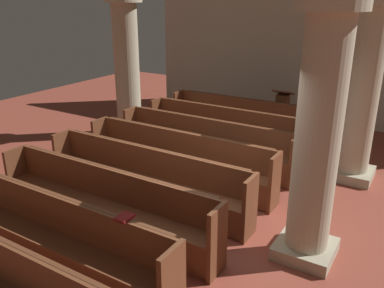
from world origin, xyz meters
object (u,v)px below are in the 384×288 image
(pew_row_1, at_px, (226,129))
(pillar_aisle_side, at_px, (363,85))
(pew_row_5, at_px, (104,201))
(pew_row_6, at_px, (49,232))
(hymn_book, at_px, (125,217))
(pew_row_3, at_px, (178,157))
(pew_row_4, at_px, (145,176))
(pillar_aisle_rear, at_px, (319,129))
(pew_row_0, at_px, (245,118))
(pillar_far_side, at_px, (127,62))
(lectern, at_px, (282,114))
(pew_row_2, at_px, (204,142))

(pew_row_1, xyz_separation_m, pillar_aisle_side, (2.69, -0.04, 1.28))
(pew_row_5, bearing_deg, pillar_aisle_side, 55.18)
(pew_row_6, relative_size, hymn_book, 18.33)
(pew_row_5, height_order, pillar_aisle_side, pillar_aisle_side)
(pew_row_3, relative_size, pew_row_4, 1.00)
(pew_row_4, distance_m, pillar_aisle_rear, 2.98)
(pew_row_0, bearing_deg, pillar_aisle_rear, -55.55)
(pew_row_6, bearing_deg, pillar_aisle_side, 60.95)
(pew_row_3, distance_m, pillar_far_side, 3.44)
(hymn_book, bearing_deg, lectern, 94.51)
(pew_row_2, distance_m, pew_row_6, 3.90)
(pillar_aisle_rear, bearing_deg, pew_row_5, -160.36)
(pew_row_6, relative_size, pillar_aisle_rear, 1.11)
(lectern, bearing_deg, pew_row_1, -105.88)
(pew_row_3, bearing_deg, pew_row_4, -90.00)
(pew_row_5, height_order, pew_row_6, same)
(pew_row_3, height_order, pew_row_6, same)
(pew_row_2, distance_m, lectern, 3.02)
(pew_row_5, xyz_separation_m, pillar_aisle_side, (2.69, 3.86, 1.28))
(pew_row_4, xyz_separation_m, pillar_aisle_side, (2.69, 2.89, 1.28))
(pew_row_0, bearing_deg, pillar_aisle_side, -20.65)
(pew_row_0, distance_m, lectern, 1.17)
(pew_row_1, height_order, pillar_aisle_rear, pillar_aisle_rear)
(pew_row_2, distance_m, hymn_book, 3.90)
(lectern, bearing_deg, pew_row_5, -95.49)
(pew_row_1, bearing_deg, lectern, 74.12)
(pew_row_2, xyz_separation_m, pillar_aisle_rear, (2.69, -1.97, 1.28))
(pillar_aisle_rear, bearing_deg, pew_row_6, -144.26)
(pillar_aisle_rear, bearing_deg, hymn_book, -132.29)
(pew_row_4, xyz_separation_m, pew_row_5, (0.00, -0.97, 0.00))
(pillar_far_side, relative_size, lectern, 3.17)
(pew_row_2, xyz_separation_m, pew_row_3, (0.00, -0.97, 0.00))
(pillar_aisle_side, relative_size, pillar_far_side, 1.00)
(pew_row_2, relative_size, pew_row_5, 1.00)
(pillar_aisle_rear, xyz_separation_m, lectern, (-2.12, 4.93, -1.33))
(pew_row_2, distance_m, pillar_far_side, 3.05)
(pew_row_3, distance_m, pew_row_4, 0.97)
(pew_row_4, bearing_deg, lectern, 83.42)
(pew_row_6, xyz_separation_m, pillar_aisle_rear, (2.69, 1.93, 1.28))
(pew_row_2, height_order, pillar_far_side, pillar_far_side)
(pillar_far_side, xyz_separation_m, hymn_book, (3.73, -4.55, -0.82))
(pillar_aisle_rear, distance_m, lectern, 5.53)
(pew_row_5, relative_size, hymn_book, 18.33)
(pew_row_6, xyz_separation_m, hymn_book, (1.09, 0.18, 0.46))
(pew_row_6, relative_size, pillar_aisle_side, 1.11)
(pew_row_1, xyz_separation_m, pew_row_6, (0.00, -4.87, 0.00))
(pew_row_0, height_order, pew_row_2, same)
(pew_row_0, relative_size, pillar_far_side, 1.11)
(pillar_aisle_rear, relative_size, lectern, 3.17)
(lectern, bearing_deg, pew_row_2, -100.81)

